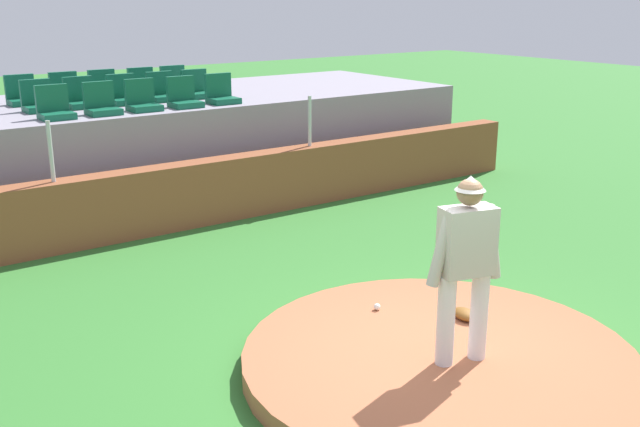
{
  "coord_description": "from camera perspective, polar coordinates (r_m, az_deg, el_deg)",
  "views": [
    {
      "loc": [
        -4.64,
        -4.52,
        3.47
      ],
      "look_at": [
        0.0,
        1.96,
        1.09
      ],
      "focal_mm": 41.56,
      "sensor_mm": 36.0,
      "label": 1
    }
  ],
  "objects": [
    {
      "name": "pitcher",
      "position": [
        6.73,
        11.19,
        -3.27
      ],
      "size": [
        0.76,
        0.37,
        1.77
      ],
      "rotation": [
        0.0,
        0.0,
        -0.26
      ],
      "color": "silver",
      "rests_on": "pitchers_mound"
    },
    {
      "name": "fence_post_right",
      "position": [
        12.49,
        -0.8,
        7.13
      ],
      "size": [
        0.06,
        0.06,
        0.84
      ],
      "primitive_type": "cylinder",
      "color": "silver",
      "rests_on": "brick_barrier"
    },
    {
      "name": "fielding_glove",
      "position": [
        7.95,
        11.07,
        -7.62
      ],
      "size": [
        0.25,
        0.33,
        0.11
      ],
      "primitive_type": "ellipsoid",
      "rotation": [
        0.0,
        0.0,
        4.53
      ],
      "color": "brown",
      "rests_on": "pitchers_mound"
    },
    {
      "name": "bleacher_platform",
      "position": [
        13.81,
        -15.36,
        4.98
      ],
      "size": [
        12.93,
        3.84,
        1.66
      ],
      "primitive_type": "cube",
      "color": "gray",
      "rests_on": "ground_plane"
    },
    {
      "name": "pitchers_mound",
      "position": [
        7.3,
        9.17,
        -11.14
      ],
      "size": [
        3.77,
        3.77,
        0.19
      ],
      "primitive_type": "cylinder",
      "color": "#AC613F",
      "rests_on": "ground_plane"
    },
    {
      "name": "stadium_chair_8",
      "position": [
        13.45,
        -12.05,
        9.15
      ],
      "size": [
        0.48,
        0.44,
        0.5
      ],
      "rotation": [
        0.0,
        0.0,
        3.14
      ],
      "color": "#115A3D",
      "rests_on": "bleacher_platform"
    },
    {
      "name": "stadium_chair_10",
      "position": [
        13.64,
        -21.96,
        8.43
      ],
      "size": [
        0.48,
        0.44,
        0.5
      ],
      "rotation": [
        0.0,
        0.0,
        3.14
      ],
      "color": "#115A3D",
      "rests_on": "bleacher_platform"
    },
    {
      "name": "stadium_chair_14",
      "position": [
        14.54,
        -11.09,
        9.74
      ],
      "size": [
        0.48,
        0.44,
        0.5
      ],
      "rotation": [
        0.0,
        0.0,
        3.14
      ],
      "color": "#115A3D",
      "rests_on": "bleacher_platform"
    },
    {
      "name": "stadium_chair_4",
      "position": [
        12.97,
        -7.62,
        9.1
      ],
      "size": [
        0.48,
        0.44,
        0.5
      ],
      "rotation": [
        0.0,
        0.0,
        3.14
      ],
      "color": "#115A3D",
      "rests_on": "bleacher_platform"
    },
    {
      "name": "stadium_chair_1",
      "position": [
        12.13,
        -16.48,
        8.07
      ],
      "size": [
        0.48,
        0.44,
        0.5
      ],
      "rotation": [
        0.0,
        0.0,
        3.14
      ],
      "color": "#115A3D",
      "rests_on": "bleacher_platform"
    },
    {
      "name": "stadium_chair_9",
      "position": [
        13.73,
        -9.47,
        9.44
      ],
      "size": [
        0.48,
        0.44,
        0.5
      ],
      "rotation": [
        0.0,
        0.0,
        3.14
      ],
      "color": "#115A3D",
      "rests_on": "bleacher_platform"
    },
    {
      "name": "stadium_chair_0",
      "position": [
        11.92,
        -19.75,
        7.64
      ],
      "size": [
        0.48,
        0.44,
        0.5
      ],
      "rotation": [
        0.0,
        0.0,
        3.14
      ],
      "color": "#115A3D",
      "rests_on": "bleacher_platform"
    },
    {
      "name": "stadium_chair_12",
      "position": [
        14.06,
        -16.27,
        9.17
      ],
      "size": [
        0.48,
        0.44,
        0.5
      ],
      "rotation": [
        0.0,
        0.0,
        3.14
      ],
      "color": "#115A3D",
      "rests_on": "bleacher_platform"
    },
    {
      "name": "stadium_chair_11",
      "position": [
        13.84,
        -18.98,
        8.83
      ],
      "size": [
        0.48,
        0.44,
        0.5
      ],
      "rotation": [
        0.0,
        0.0,
        3.14
      ],
      "color": "#115A3D",
      "rests_on": "bleacher_platform"
    },
    {
      "name": "stadium_chair_3",
      "position": [
        12.62,
        -10.47,
        8.77
      ],
      "size": [
        0.48,
        0.44,
        0.5
      ],
      "rotation": [
        0.0,
        0.0,
        3.14
      ],
      "color": "#115A3D",
      "rests_on": "bleacher_platform"
    },
    {
      "name": "stadium_chair_2",
      "position": [
        12.37,
        -13.52,
        8.44
      ],
      "size": [
        0.48,
        0.44,
        0.5
      ],
      "rotation": [
        0.0,
        0.0,
        3.14
      ],
      "color": "#115A3D",
      "rests_on": "bleacher_platform"
    },
    {
      "name": "stadium_chair_13",
      "position": [
        14.27,
        -13.46,
        9.48
      ],
      "size": [
        0.48,
        0.44,
        0.5
      ],
      "rotation": [
        0.0,
        0.0,
        3.14
      ],
      "color": "#115A3D",
      "rests_on": "bleacher_platform"
    },
    {
      "name": "brick_barrier",
      "position": [
        11.52,
        -10.6,
        1.36
      ],
      "size": [
        13.76,
        0.4,
        0.99
      ],
      "primitive_type": "cube",
      "color": "brown",
      "rests_on": "ground_plane"
    },
    {
      "name": "stadium_chair_6",
      "position": [
        12.97,
        -17.94,
        8.46
      ],
      "size": [
        0.48,
        0.44,
        0.5
      ],
      "rotation": [
        0.0,
        0.0,
        3.14
      ],
      "color": "#115A3D",
      "rests_on": "bleacher_platform"
    },
    {
      "name": "ground_plane",
      "position": [
        7.34,
        9.13,
        -11.81
      ],
      "size": [
        60.0,
        60.0,
        0.0
      ],
      "primitive_type": "plane",
      "color": "#33752E"
    },
    {
      "name": "baseball",
      "position": [
        8.05,
        4.41,
        -7.18
      ],
      "size": [
        0.07,
        0.07,
        0.07
      ],
      "primitive_type": "sphere",
      "color": "white",
      "rests_on": "pitchers_mound"
    },
    {
      "name": "fence_post_left",
      "position": [
        10.69,
        -20.03,
        4.51
      ],
      "size": [
        0.06,
        0.06,
        0.84
      ],
      "primitive_type": "cylinder",
      "color": "silver",
      "rests_on": "brick_barrier"
    },
    {
      "name": "stadium_chair_5",
      "position": [
        12.77,
        -20.87,
        8.06
      ],
      "size": [
        0.48,
        0.44,
        0.5
      ],
      "rotation": [
        0.0,
        0.0,
        3.14
      ],
      "color": "#115A3D",
      "rests_on": "bleacher_platform"
    },
    {
      "name": "stadium_chair_7",
      "position": [
        13.19,
        -14.9,
        8.82
      ],
      "size": [
        0.48,
        0.44,
        0.5
      ],
      "rotation": [
        0.0,
        0.0,
        3.14
      ],
      "color": "#115A3D",
      "rests_on": "bleacher_platform"
    }
  ]
}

